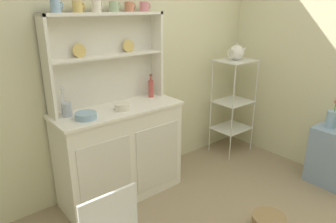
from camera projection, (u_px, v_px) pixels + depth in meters
wall_back at (125, 55)px, 2.83m from camera, size 3.84×0.05×2.50m
hutch_cabinet at (120, 152)px, 2.76m from camera, size 1.12×0.45×0.85m
hutch_shelf_unit at (105, 53)px, 2.59m from camera, size 1.05×0.18×0.78m
bakers_rack at (233, 97)px, 3.54m from camera, size 0.41×0.34×1.11m
cup_sky_0 at (56, 6)px, 2.20m from camera, size 0.09×0.07×0.09m
cup_gold_1 at (78, 6)px, 2.30m from camera, size 0.09×0.07×0.09m
cup_cream_2 at (97, 6)px, 2.40m from camera, size 0.09×0.07×0.09m
cup_sage_3 at (114, 7)px, 2.49m from camera, size 0.09×0.08×0.08m
cup_terracotta_4 at (129, 7)px, 2.58m from camera, size 0.09×0.08×0.08m
cup_rose_5 at (144, 7)px, 2.67m from camera, size 0.09×0.08×0.08m
bowl_mixing_large at (86, 116)px, 2.36m from camera, size 0.17×0.17×0.05m
bowl_floral_medium at (122, 107)px, 2.56m from camera, size 0.13×0.13×0.06m
jam_bottle at (151, 88)px, 2.90m from camera, size 0.05×0.05×0.22m
utensil_jar at (67, 109)px, 2.41m from camera, size 0.08×0.08×0.25m
porcelain_teapot at (237, 53)px, 3.37m from camera, size 0.25×0.16×0.19m
flower_vase at (331, 118)px, 2.91m from camera, size 0.09×0.09×0.31m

